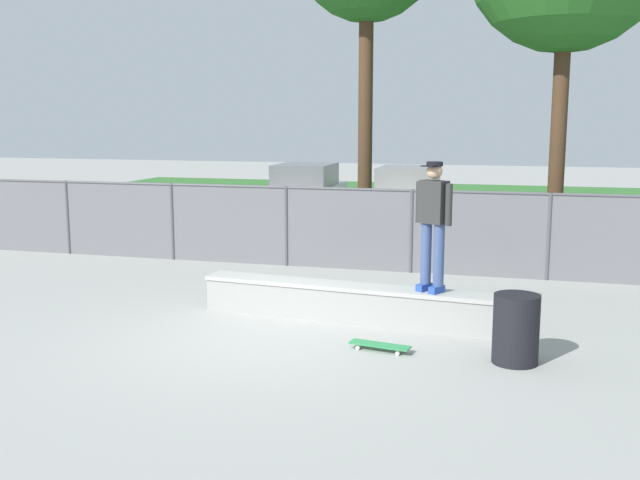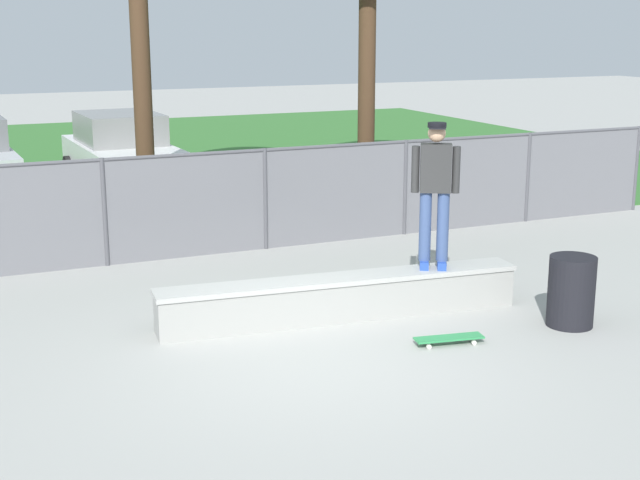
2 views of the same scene
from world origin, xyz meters
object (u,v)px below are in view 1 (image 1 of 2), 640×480
at_px(skateboard, 380,345).
at_px(car_silver, 304,192).
at_px(concrete_ledge, 349,302).
at_px(skateboarder, 433,220).
at_px(car_white, 408,197).
at_px(trash_bin, 516,329).

distance_m(skateboard, car_silver, 12.58).
bearing_deg(concrete_ledge, skateboard, -61.23).
bearing_deg(car_silver, skateboarder, -64.29).
distance_m(concrete_ledge, skateboard, 1.53).
xyz_separation_m(skateboarder, skateboard, (-0.50, -1.23, -1.50)).
xyz_separation_m(skateboard, car_white, (-1.37, 11.16, 0.77)).
bearing_deg(skateboarder, trash_bin, -46.52).
xyz_separation_m(concrete_ledge, car_silver, (-3.81, 10.38, 0.57)).
bearing_deg(skateboard, car_white, 97.01).
xyz_separation_m(concrete_ledge, trash_bin, (2.42, -1.35, 0.16)).
bearing_deg(trash_bin, concrete_ledge, 150.82).
relative_size(skateboard, car_white, 0.19).
xyz_separation_m(concrete_ledge, car_white, (-0.64, 9.83, 0.57)).
height_order(skateboard, car_silver, car_silver).
relative_size(concrete_ledge, car_white, 1.08).
height_order(skateboarder, trash_bin, skateboarder).
distance_m(concrete_ledge, car_white, 9.86).
distance_m(concrete_ledge, skateboarder, 1.79).
relative_size(car_silver, car_white, 1.00).
bearing_deg(concrete_ledge, trash_bin, -29.18).
bearing_deg(car_silver, car_white, -9.85).
bearing_deg(skateboarder, car_white, 100.70).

